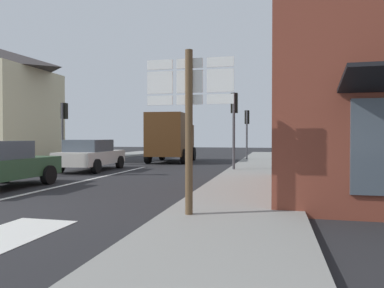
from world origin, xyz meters
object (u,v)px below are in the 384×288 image
at_px(sedan_far, 91,155).
at_px(traffic_light_near_left, 64,119).
at_px(traffic_light_near_right, 234,114).
at_px(delivery_truck, 171,136).
at_px(traffic_light_far_right, 247,124).
at_px(route_sign_post, 189,114).

relative_size(sedan_far, traffic_light_near_left, 1.21).
bearing_deg(traffic_light_near_right, traffic_light_near_left, 169.62).
bearing_deg(delivery_truck, traffic_light_far_right, 23.52).
relative_size(sedan_far, delivery_truck, 0.84).
bearing_deg(traffic_light_near_left, sedan_far, -40.31).
xyz_separation_m(traffic_light_near_left, traffic_light_far_right, (9.84, 5.90, -0.11)).
height_order(sedan_far, traffic_light_near_right, traffic_light_near_right).
xyz_separation_m(route_sign_post, traffic_light_near_left, (-10.08, 11.55, 0.61)).
xyz_separation_m(sedan_far, traffic_light_near_left, (-3.16, 2.68, 1.85)).
distance_m(route_sign_post, traffic_light_far_right, 17.47).
relative_size(route_sign_post, traffic_light_far_right, 0.95).
bearing_deg(delivery_truck, traffic_light_near_right, -50.70).
xyz_separation_m(sedan_far, traffic_light_far_right, (6.68, 8.58, 1.74)).
distance_m(sedan_far, traffic_light_near_left, 4.53).
bearing_deg(delivery_truck, route_sign_post, -72.41).
height_order(delivery_truck, route_sign_post, route_sign_post).
height_order(traffic_light_near_left, traffic_light_near_right, traffic_light_near_right).
height_order(route_sign_post, traffic_light_near_right, traffic_light_near_right).
distance_m(delivery_truck, traffic_light_far_right, 5.14).
bearing_deg(traffic_light_near_right, delivery_truck, 129.30).
height_order(sedan_far, delivery_truck, delivery_truck).
bearing_deg(sedan_far, traffic_light_far_right, 52.08).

